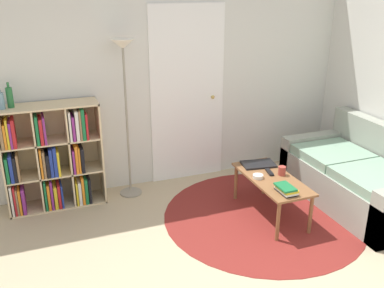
{
  "coord_description": "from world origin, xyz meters",
  "views": [
    {
      "loc": [
        -1.45,
        -2.16,
        2.27
      ],
      "look_at": [
        -0.14,
        1.31,
        0.85
      ],
      "focal_mm": 40.0,
      "sensor_mm": 36.0,
      "label": 1
    }
  ],
  "objects_px": {
    "cup": "(282,171)",
    "bottle_middle": "(10,97)",
    "bookshelf": "(51,159)",
    "floor_lamp": "(124,70)",
    "laptop": "(258,164)",
    "bowl": "(258,176)",
    "coffee_table": "(272,182)",
    "couch": "(362,178)",
    "bottle_left": "(1,101)"
  },
  "relations": [
    {
      "from": "couch",
      "to": "laptop",
      "type": "relative_size",
      "value": 4.38
    },
    {
      "from": "bowl",
      "to": "laptop",
      "type": "bearing_deg",
      "value": 60.2
    },
    {
      "from": "floor_lamp",
      "to": "bowl",
      "type": "bearing_deg",
      "value": -40.68
    },
    {
      "from": "bowl",
      "to": "bottle_left",
      "type": "relative_size",
      "value": 0.52
    },
    {
      "from": "cup",
      "to": "bottle_middle",
      "type": "distance_m",
      "value": 2.78
    },
    {
      "from": "coffee_table",
      "to": "bottle_left",
      "type": "xyz_separation_m",
      "value": [
        -2.44,
        1.0,
        0.82
      ]
    },
    {
      "from": "couch",
      "to": "bowl",
      "type": "height_order",
      "value": "couch"
    },
    {
      "from": "bookshelf",
      "to": "coffee_table",
      "type": "distance_m",
      "value": 2.29
    },
    {
      "from": "bookshelf",
      "to": "coffee_table",
      "type": "xyz_separation_m",
      "value": [
        2.05,
        -1.0,
        -0.16
      ]
    },
    {
      "from": "bookshelf",
      "to": "floor_lamp",
      "type": "relative_size",
      "value": 0.65
    },
    {
      "from": "bookshelf",
      "to": "coffee_table",
      "type": "relative_size",
      "value": 1.17
    },
    {
      "from": "bookshelf",
      "to": "bottle_middle",
      "type": "relative_size",
      "value": 4.49
    },
    {
      "from": "cup",
      "to": "bottle_left",
      "type": "relative_size",
      "value": 0.46
    },
    {
      "from": "cup",
      "to": "bottle_left",
      "type": "bearing_deg",
      "value": 159.11
    },
    {
      "from": "floor_lamp",
      "to": "coffee_table",
      "type": "bearing_deg",
      "value": -38.51
    },
    {
      "from": "bowl",
      "to": "bottle_left",
      "type": "xyz_separation_m",
      "value": [
        -2.3,
        0.96,
        0.76
      ]
    },
    {
      "from": "coffee_table",
      "to": "bottle_left",
      "type": "relative_size",
      "value": 4.78
    },
    {
      "from": "coffee_table",
      "to": "bottle_middle",
      "type": "bearing_deg",
      "value": 156.38
    },
    {
      "from": "couch",
      "to": "cup",
      "type": "height_order",
      "value": "couch"
    },
    {
      "from": "floor_lamp",
      "to": "couch",
      "type": "height_order",
      "value": "floor_lamp"
    },
    {
      "from": "coffee_table",
      "to": "cup",
      "type": "relative_size",
      "value": 10.41
    },
    {
      "from": "bookshelf",
      "to": "couch",
      "type": "xyz_separation_m",
      "value": [
        3.12,
        -1.1,
        -0.26
      ]
    },
    {
      "from": "floor_lamp",
      "to": "bottle_middle",
      "type": "distance_m",
      "value": 1.14
    },
    {
      "from": "bookshelf",
      "to": "floor_lamp",
      "type": "distance_m",
      "value": 1.2
    },
    {
      "from": "floor_lamp",
      "to": "laptop",
      "type": "distance_m",
      "value": 1.72
    },
    {
      "from": "bowl",
      "to": "bookshelf",
      "type": "bearing_deg",
      "value": 153.23
    },
    {
      "from": "laptop",
      "to": "bowl",
      "type": "xyz_separation_m",
      "value": [
        -0.16,
        -0.29,
        0.01
      ]
    },
    {
      "from": "couch",
      "to": "coffee_table",
      "type": "height_order",
      "value": "couch"
    },
    {
      "from": "couch",
      "to": "laptop",
      "type": "height_order",
      "value": "couch"
    },
    {
      "from": "bookshelf",
      "to": "bowl",
      "type": "height_order",
      "value": "bookshelf"
    },
    {
      "from": "laptop",
      "to": "bowl",
      "type": "relative_size",
      "value": 3.61
    },
    {
      "from": "floor_lamp",
      "to": "couch",
      "type": "distance_m",
      "value": 2.78
    },
    {
      "from": "laptop",
      "to": "cup",
      "type": "distance_m",
      "value": 0.32
    },
    {
      "from": "cup",
      "to": "coffee_table",
      "type": "bearing_deg",
      "value": -171.24
    },
    {
      "from": "laptop",
      "to": "bottle_left",
      "type": "xyz_separation_m",
      "value": [
        -2.46,
        0.67,
        0.76
      ]
    },
    {
      "from": "bowl",
      "to": "coffee_table",
      "type": "bearing_deg",
      "value": -15.93
    },
    {
      "from": "coffee_table",
      "to": "floor_lamp",
      "type": "bearing_deg",
      "value": 141.49
    },
    {
      "from": "couch",
      "to": "bottle_middle",
      "type": "xyz_separation_m",
      "value": [
        -3.42,
        1.12,
        0.94
      ]
    },
    {
      "from": "couch",
      "to": "cup",
      "type": "distance_m",
      "value": 0.97
    },
    {
      "from": "floor_lamp",
      "to": "cup",
      "type": "relative_size",
      "value": 18.81
    },
    {
      "from": "bowl",
      "to": "bottle_middle",
      "type": "distance_m",
      "value": 2.55
    },
    {
      "from": "laptop",
      "to": "bowl",
      "type": "distance_m",
      "value": 0.33
    },
    {
      "from": "coffee_table",
      "to": "laptop",
      "type": "distance_m",
      "value": 0.33
    },
    {
      "from": "coffee_table",
      "to": "bottle_left",
      "type": "height_order",
      "value": "bottle_left"
    },
    {
      "from": "couch",
      "to": "bottle_middle",
      "type": "distance_m",
      "value": 3.72
    },
    {
      "from": "bowl",
      "to": "bottle_middle",
      "type": "height_order",
      "value": "bottle_middle"
    },
    {
      "from": "laptop",
      "to": "coffee_table",
      "type": "bearing_deg",
      "value": -94.62
    },
    {
      "from": "bottle_left",
      "to": "cup",
      "type": "bearing_deg",
      "value": -20.89
    },
    {
      "from": "floor_lamp",
      "to": "laptop",
      "type": "relative_size",
      "value": 4.59
    },
    {
      "from": "laptop",
      "to": "bottle_left",
      "type": "relative_size",
      "value": 1.88
    }
  ]
}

